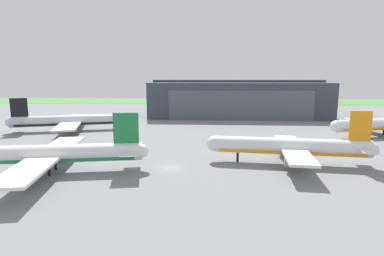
{
  "coord_description": "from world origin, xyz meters",
  "views": [
    {
      "loc": [
        8.78,
        -62.74,
        19.37
      ],
      "look_at": [
        3.29,
        22.75,
        5.04
      ],
      "focal_mm": 28.21,
      "sensor_mm": 36.0,
      "label": 1
    }
  ],
  "objects_px": {
    "airliner_near_left": "(290,147)",
    "airliner_near_right": "(43,155)",
    "maintenance_hangar": "(237,98)",
    "airliner_far_left": "(74,121)"
  },
  "relations": [
    {
      "from": "airliner_far_left",
      "to": "airliner_near_right",
      "type": "bearing_deg",
      "value": -71.68
    },
    {
      "from": "maintenance_hangar",
      "to": "airliner_near_right",
      "type": "distance_m",
      "value": 111.59
    },
    {
      "from": "maintenance_hangar",
      "to": "airliner_far_left",
      "type": "xyz_separation_m",
      "value": [
        -63.61,
        -51.5,
        -4.99
      ]
    },
    {
      "from": "maintenance_hangar",
      "to": "airliner_near_right",
      "type": "xyz_separation_m",
      "value": [
        -47.23,
        -100.98,
        -4.77
      ]
    },
    {
      "from": "airliner_far_left",
      "to": "airliner_near_left",
      "type": "relative_size",
      "value": 1.2
    },
    {
      "from": "airliner_near_left",
      "to": "airliner_near_right",
      "type": "distance_m",
      "value": 52.69
    },
    {
      "from": "airliner_far_left",
      "to": "airliner_near_right",
      "type": "xyz_separation_m",
      "value": [
        16.38,
        -49.48,
        0.22
      ]
    },
    {
      "from": "maintenance_hangar",
      "to": "airliner_near_left",
      "type": "relative_size",
      "value": 2.32
    },
    {
      "from": "airliner_near_left",
      "to": "airliner_near_right",
      "type": "relative_size",
      "value": 0.87
    },
    {
      "from": "maintenance_hangar",
      "to": "airliner_near_right",
      "type": "relative_size",
      "value": 2.03
    }
  ]
}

